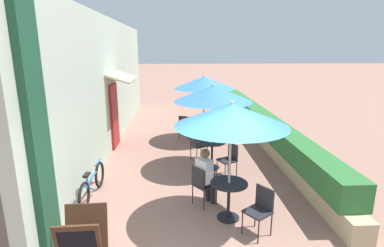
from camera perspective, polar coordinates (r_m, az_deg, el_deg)
cafe_facade_wall at (r=10.68m, az=-15.15°, el=7.49°), size 0.98×13.55×4.20m
planter_hedge at (r=11.20m, az=12.98°, el=-0.18°), size 0.60×12.55×1.01m
patio_table_near at (r=5.96m, az=7.02°, el=-13.11°), size 0.72×0.72×0.76m
patio_umbrella_near at (r=5.43m, az=7.51°, el=1.67°), size 2.08×2.08×2.34m
cafe_chair_near_left at (r=6.37m, az=1.91°, el=-11.24°), size 0.56×0.56×0.87m
seated_patron_near_left at (r=6.36m, az=2.69°, el=-9.57°), size 0.51×0.49×1.25m
cafe_chair_near_right at (r=5.62m, az=12.90°, el=-15.28°), size 0.56×0.56×0.87m
patio_table_mid at (r=8.29m, az=3.83°, el=-5.01°), size 0.72×0.72×0.76m
patio_umbrella_mid at (r=7.91m, az=4.02°, el=5.70°), size 2.08×2.08×2.34m
cafe_chair_mid_left at (r=7.80m, az=7.14°, el=-6.43°), size 0.54×0.54×0.87m
cafe_chair_mid_right at (r=8.81m, az=0.92°, el=-3.86°), size 0.54×0.54×0.87m
coffee_cup_mid at (r=8.13m, az=3.61°, el=-3.35°), size 0.07×0.07×0.09m
patio_table_far at (r=10.75m, az=2.21°, el=-0.48°), size 0.72×0.72×0.76m
patio_umbrella_far at (r=10.46m, az=2.29°, el=7.80°), size 2.08×2.08×2.34m
cafe_chair_far_left at (r=10.92m, az=-1.39°, el=-0.29°), size 0.53×0.53×0.87m
cafe_chair_far_right at (r=10.62m, az=5.91°, el=-0.78°), size 0.53×0.53×0.87m
coffee_cup_far at (r=10.75m, az=1.64°, el=1.03°), size 0.07×0.07×0.09m
bicycle_leaning at (r=7.09m, az=-18.46°, el=-10.92°), size 0.12×1.74×0.71m
menu_board at (r=5.02m, az=-19.98°, el=-20.50°), size 0.67×0.65×0.94m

